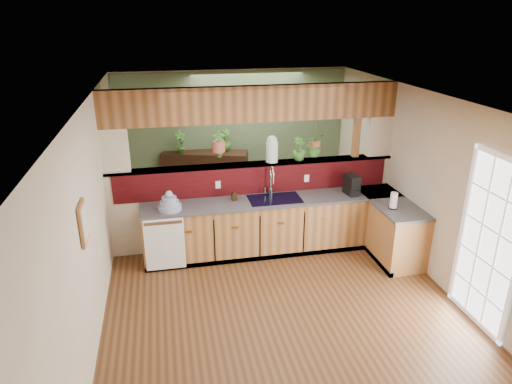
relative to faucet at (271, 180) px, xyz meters
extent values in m
cube|color=#513019|center=(-0.22, -1.13, -1.17)|extent=(4.60, 7.00, 0.01)
cube|color=brown|center=(-0.22, -1.13, 1.43)|extent=(4.60, 7.00, 0.01)
cube|color=beige|center=(-0.22, 2.37, 0.13)|extent=(4.60, 0.02, 2.60)
cube|color=beige|center=(-2.52, -1.13, 0.13)|extent=(0.02, 7.00, 2.60)
cube|color=beige|center=(2.08, -1.13, 0.13)|extent=(0.02, 7.00, 2.60)
cube|color=beige|center=(-0.22, 0.22, -0.49)|extent=(4.60, 0.15, 1.35)
cube|color=#3C070B|center=(-0.22, 0.14, -0.04)|extent=(4.40, 0.02, 0.45)
cube|color=brown|center=(-0.22, 0.22, 0.20)|extent=(4.60, 0.21, 0.04)
cube|color=brown|center=(-0.22, 0.22, 1.16)|extent=(4.60, 0.15, 0.55)
cube|color=beige|center=(-2.32, 0.22, 0.53)|extent=(0.40, 0.15, 0.70)
cube|color=beige|center=(1.88, 0.22, 0.53)|extent=(0.40, 0.15, 0.70)
cube|color=brown|center=(1.48, 0.22, 0.13)|extent=(0.10, 0.10, 2.60)
cube|color=brown|center=(-0.22, 0.22, 0.20)|extent=(4.60, 0.21, 0.04)
cube|color=brown|center=(-0.22, 0.22, 1.16)|extent=(4.60, 0.15, 0.55)
cube|color=#516847|center=(-0.22, 2.35, 0.13)|extent=(4.55, 0.02, 2.55)
cube|color=#915E32|center=(0.03, -0.15, -0.74)|extent=(4.10, 0.60, 0.86)
cube|color=#414145|center=(0.03, -0.15, -0.29)|extent=(4.14, 0.64, 0.04)
cube|color=#915E32|center=(1.78, -0.59, -0.74)|extent=(0.60, 1.48, 0.86)
cube|color=#414145|center=(1.78, -0.59, -0.29)|extent=(0.64, 1.52, 0.04)
cube|color=#915E32|center=(1.78, -0.15, -0.74)|extent=(0.60, 0.60, 0.86)
cube|color=#414145|center=(1.78, -0.15, -0.29)|extent=(0.64, 0.64, 0.04)
cube|color=black|center=(0.03, -0.42, -1.13)|extent=(4.10, 0.06, 0.08)
cube|color=black|center=(1.51, -0.59, -1.13)|extent=(0.06, 1.48, 0.08)
cube|color=white|center=(-1.70, -0.46, -0.72)|extent=(0.58, 0.02, 0.82)
cube|color=#B7B7B2|center=(-1.70, -0.48, -0.37)|extent=(0.54, 0.01, 0.05)
cube|color=black|center=(0.03, -0.15, -0.28)|extent=(0.82, 0.50, 0.03)
cube|color=black|center=(-0.16, -0.15, -0.37)|extent=(0.34, 0.40, 0.16)
cube|color=black|center=(0.22, -0.15, -0.37)|extent=(0.34, 0.40, 0.16)
cube|color=white|center=(2.05, -2.43, -0.12)|extent=(0.06, 1.02, 2.16)
cube|color=#915E32|center=(-2.50, -1.93, 0.38)|extent=(0.03, 0.35, 0.45)
cube|color=silver|center=(-2.48, -1.93, 0.38)|extent=(0.01, 0.27, 0.37)
cylinder|color=#B7B7B2|center=(0.00, 0.05, -0.21)|extent=(0.07, 0.07, 0.11)
cylinder|color=#B7B7B2|center=(0.00, 0.05, -0.02)|extent=(0.03, 0.03, 0.29)
torus|color=#B7B7B2|center=(0.00, -0.03, 0.12)|extent=(0.21, 0.08, 0.21)
cylinder|color=#B7B7B2|center=(0.00, -0.12, 0.05)|extent=(0.03, 0.03, 0.13)
cylinder|color=#B7B7B2|center=(-0.09, 0.05, -0.19)|extent=(0.03, 0.03, 0.11)
cylinder|color=#8893B0|center=(-1.59, -0.25, -0.23)|extent=(0.35, 0.35, 0.08)
cylinder|color=#8893B0|center=(-1.59, -0.25, -0.16)|extent=(0.28, 0.28, 0.06)
cylinder|color=#8893B0|center=(-1.59, -0.25, -0.09)|extent=(0.22, 0.22, 0.06)
sphere|color=#8893B0|center=(-1.59, -0.25, -0.02)|extent=(0.11, 0.11, 0.11)
imported|color=#342113|center=(-0.60, -0.07, -0.17)|extent=(0.09, 0.09, 0.18)
cube|color=black|center=(1.27, -0.20, -0.11)|extent=(0.17, 0.28, 0.32)
cube|color=black|center=(1.27, -0.30, -0.21)|extent=(0.15, 0.11, 0.11)
cylinder|color=silver|center=(1.27, -0.27, -0.17)|extent=(0.09, 0.09, 0.09)
cylinder|color=black|center=(1.65, -0.88, -0.26)|extent=(0.13, 0.13, 0.02)
cylinder|color=#B7B7B2|center=(1.65, -0.88, -0.13)|extent=(0.02, 0.02, 0.27)
cylinder|color=white|center=(1.65, -0.88, -0.13)|extent=(0.10, 0.10, 0.23)
cylinder|color=silver|center=(0.06, 0.22, 0.38)|extent=(0.19, 0.19, 0.32)
sphere|color=silver|center=(0.06, 0.22, 0.57)|extent=(0.17, 0.17, 0.17)
imported|color=#346B25|center=(0.51, 0.22, 0.41)|extent=(0.27, 0.27, 0.37)
cylinder|color=brown|center=(-0.79, 0.22, 0.73)|extent=(0.01, 0.01, 0.30)
cylinder|color=brown|center=(-0.79, 0.22, 0.52)|extent=(0.20, 0.20, 0.17)
imported|color=#346B25|center=(-0.79, 0.22, 0.77)|extent=(0.25, 0.19, 0.42)
cylinder|color=brown|center=(0.78, 0.22, 0.69)|extent=(0.01, 0.01, 0.39)
cylinder|color=brown|center=(0.78, 0.22, 0.43)|extent=(0.18, 0.18, 0.16)
imported|color=#346B25|center=(0.78, 0.22, 0.67)|extent=(0.44, 0.42, 0.39)
cube|color=black|center=(-0.84, 2.12, -0.67)|extent=(1.74, 0.90, 1.12)
imported|color=#346B25|center=(-1.30, 2.12, 0.12)|extent=(0.26, 0.19, 0.45)
imported|color=#346B25|center=(-0.43, 2.12, 0.11)|extent=(0.32, 0.32, 0.43)
imported|color=#346B25|center=(1.17, 1.26, -0.77)|extent=(0.82, 0.75, 0.80)
camera|label=1|loc=(-1.61, -6.54, 2.43)|focal=32.00mm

